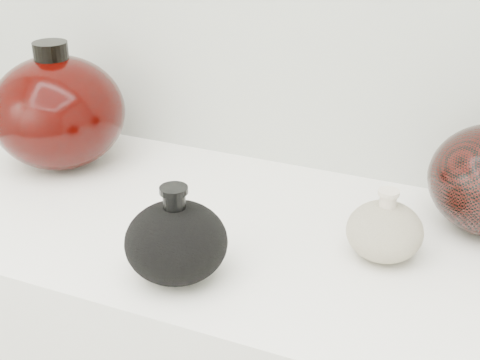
% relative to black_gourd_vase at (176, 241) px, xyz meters
% --- Properties ---
extents(black_gourd_vase, '(0.16, 0.16, 0.14)m').
position_rel_black_gourd_vase_xyz_m(black_gourd_vase, '(0.00, 0.00, 0.00)').
color(black_gourd_vase, black).
rests_on(black_gourd_vase, display_counter).
extents(cream_gourd_vase, '(0.14, 0.14, 0.11)m').
position_rel_black_gourd_vase_xyz_m(cream_gourd_vase, '(0.24, 0.16, -0.01)').
color(cream_gourd_vase, '#C0AF94').
rests_on(cream_gourd_vase, display_counter).
extents(left_round_pot, '(0.28, 0.28, 0.23)m').
position_rel_black_gourd_vase_xyz_m(left_round_pot, '(-0.37, 0.24, 0.05)').
color(left_round_pot, black).
rests_on(left_round_pot, display_counter).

